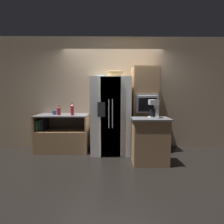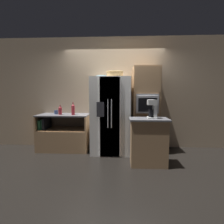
% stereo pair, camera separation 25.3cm
% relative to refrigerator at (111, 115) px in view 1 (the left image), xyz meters
% --- Properties ---
extents(ground_plane, '(20.00, 20.00, 0.00)m').
position_rel_refrigerator_xyz_m(ground_plane, '(0.06, -0.03, -0.88)').
color(ground_plane, black).
extents(wall_back, '(12.00, 0.06, 2.80)m').
position_rel_refrigerator_xyz_m(wall_back, '(0.06, 0.44, 0.52)').
color(wall_back, tan).
rests_on(wall_back, ground_plane).
extents(counter_left, '(1.22, 0.64, 0.88)m').
position_rel_refrigerator_xyz_m(counter_left, '(-1.18, 0.09, -0.56)').
color(counter_left, '#A87F56').
rests_on(counter_left, ground_plane).
extents(refrigerator, '(0.89, 0.85, 1.75)m').
position_rel_refrigerator_xyz_m(refrigerator, '(0.00, 0.00, 0.00)').
color(refrigerator, white).
rests_on(refrigerator, ground_plane).
extents(wall_oven, '(0.60, 0.66, 2.01)m').
position_rel_refrigerator_xyz_m(wall_oven, '(0.82, 0.11, 0.13)').
color(wall_oven, '#A87F56').
rests_on(wall_oven, ground_plane).
extents(island_counter, '(0.74, 0.46, 0.91)m').
position_rel_refrigerator_xyz_m(island_counter, '(0.77, -0.75, -0.42)').
color(island_counter, '#A87F56').
rests_on(island_counter, ground_plane).
extents(wicker_basket, '(0.40, 0.40, 0.14)m').
position_rel_refrigerator_xyz_m(wicker_basket, '(0.09, -0.05, 0.95)').
color(wicker_basket, tan).
rests_on(wicker_basket, refrigerator).
extents(fruit_bowl, '(0.31, 0.31, 0.06)m').
position_rel_refrigerator_xyz_m(fruit_bowl, '(-0.21, 0.02, 0.91)').
color(fruit_bowl, '#668C99').
rests_on(fruit_bowl, refrigerator).
extents(bottle_tall, '(0.08, 0.08, 0.30)m').
position_rel_refrigerator_xyz_m(bottle_tall, '(-0.90, -0.01, 0.14)').
color(bottle_tall, maroon).
rests_on(bottle_tall, counter_left).
extents(bottle_short, '(0.08, 0.08, 0.23)m').
position_rel_refrigerator_xyz_m(bottle_short, '(-1.22, 0.02, 0.11)').
color(bottle_short, maroon).
rests_on(bottle_short, counter_left).
extents(mug, '(0.13, 0.09, 0.10)m').
position_rel_refrigerator_xyz_m(mug, '(-1.37, 0.14, 0.05)').
color(mug, '#384C7A').
rests_on(mug, counter_left).
extents(coffee_maker, '(0.17, 0.18, 0.36)m').
position_rel_refrigerator_xyz_m(coffee_maker, '(0.85, -0.72, 0.23)').
color(coffee_maker, white).
rests_on(coffee_maker, island_counter).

